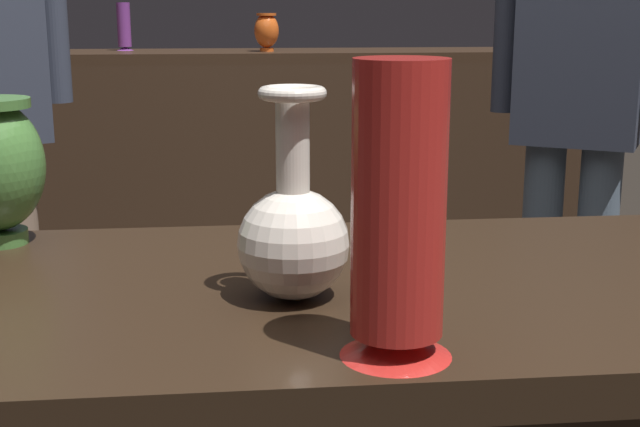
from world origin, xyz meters
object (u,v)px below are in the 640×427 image
(shelf_vase_center, at_px, (267,31))
(visitor_near_right, at_px, (579,89))
(shelf_vase_left, at_px, (124,28))
(vase_centerpiece, at_px, (293,232))
(vase_left_accent, at_px, (398,218))

(shelf_vase_center, bearing_deg, visitor_near_right, -50.86)
(shelf_vase_center, bearing_deg, shelf_vase_left, 166.78)
(vase_centerpiece, xyz_separation_m, shelf_vase_center, (0.07, 2.20, 0.18))
(visitor_near_right, bearing_deg, shelf_vase_center, -20.11)
(shelf_vase_left, height_order, shelf_vase_center, shelf_vase_left)
(vase_left_accent, relative_size, shelf_vase_center, 2.24)
(visitor_near_right, bearing_deg, vase_centerpiece, 85.86)
(vase_centerpiece, xyz_separation_m, shelf_vase_left, (-0.45, 2.32, 0.19))
(vase_centerpiece, xyz_separation_m, vase_left_accent, (0.09, -0.19, 0.06))
(vase_centerpiece, bearing_deg, visitor_near_right, 55.10)
(shelf_vase_left, bearing_deg, visitor_near_right, -39.81)
(shelf_vase_center, height_order, visitor_near_right, visitor_near_right)
(vase_left_accent, distance_m, shelf_vase_center, 2.40)
(vase_centerpiece, relative_size, visitor_near_right, 0.16)
(vase_left_accent, relative_size, shelf_vase_left, 1.76)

